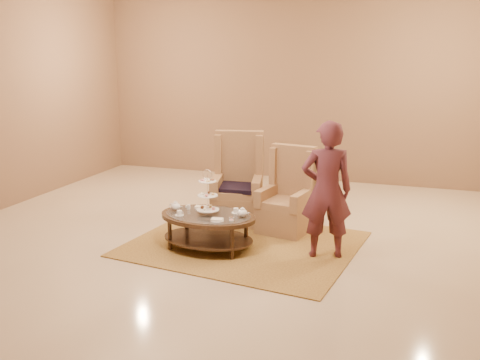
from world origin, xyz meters
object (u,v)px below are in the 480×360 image
(person, at_px, (327,190))
(armchair_left, at_px, (238,192))
(tea_table, at_px, (208,221))
(armchair_right, at_px, (288,203))

(person, bearing_deg, armchair_left, -53.29)
(tea_table, xyz_separation_m, armchair_left, (-0.03, 1.24, 0.07))
(tea_table, relative_size, armchair_right, 1.09)
(tea_table, height_order, armchair_left, armchair_left)
(armchair_left, bearing_deg, armchair_right, -27.15)
(tea_table, height_order, armchair_right, armchair_right)
(armchair_left, xyz_separation_m, person, (1.46, -1.02, 0.39))
(armchair_left, height_order, armchair_right, armchair_left)
(armchair_right, relative_size, person, 0.71)
(tea_table, xyz_separation_m, armchair_right, (0.77, 1.03, 0.02))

